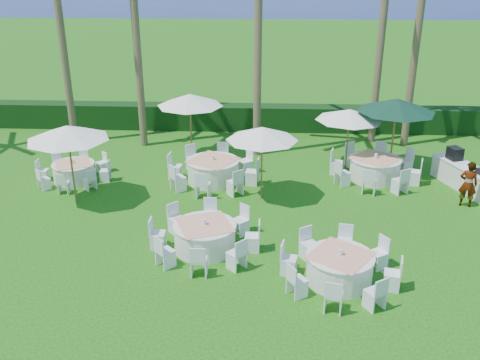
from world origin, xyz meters
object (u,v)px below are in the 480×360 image
at_px(buffet_table, 471,180).
at_px(umbrella_a, 67,133).
at_px(banquet_table_d, 74,171).
at_px(banquet_table_c, 339,267).
at_px(umbrella_c, 190,100).
at_px(umbrella_b, 262,134).
at_px(staff_person, 468,184).
at_px(banquet_table_b, 205,236).
at_px(banquet_table_e, 213,170).
at_px(banquet_table_f, 375,168).
at_px(umbrella_d, 350,115).
at_px(umbrella_green, 397,105).

bearing_deg(buffet_table, umbrella_a, -173.67).
distance_m(banquet_table_d, buffet_table, 14.70).
height_order(banquet_table_c, umbrella_c, umbrella_c).
bearing_deg(umbrella_a, umbrella_b, 5.52).
bearing_deg(banquet_table_d, staff_person, -6.12).
xyz_separation_m(banquet_table_b, umbrella_c, (-1.38, 7.38, 2.12)).
height_order(umbrella_a, staff_person, umbrella_a).
relative_size(banquet_table_e, banquet_table_f, 1.03).
bearing_deg(buffet_table, umbrella_d, 153.18).
height_order(banquet_table_c, banquet_table_d, banquet_table_c).
bearing_deg(umbrella_b, banquet_table_f, 25.05).
relative_size(umbrella_b, umbrella_green, 0.88).
height_order(banquet_table_d, staff_person, staff_person).
height_order(banquet_table_c, banquet_table_f, banquet_table_f).
bearing_deg(banquet_table_f, umbrella_b, -154.95).
bearing_deg(umbrella_d, umbrella_b, -137.67).
bearing_deg(banquet_table_d, umbrella_green, 7.43).
bearing_deg(umbrella_d, buffet_table, -26.82).
bearing_deg(umbrella_b, buffet_table, 7.02).
relative_size(umbrella_c, staff_person, 1.72).
xyz_separation_m(umbrella_d, umbrella_green, (1.71, -0.19, 0.45)).
xyz_separation_m(banquet_table_c, umbrella_d, (1.23, 8.12, 1.82)).
bearing_deg(banquet_table_e, banquet_table_d, -178.06).
height_order(banquet_table_d, umbrella_green, umbrella_green).
bearing_deg(buffet_table, banquet_table_e, 176.81).
height_order(banquet_table_c, umbrella_a, umbrella_a).
distance_m(banquet_table_b, umbrella_d, 8.49).
bearing_deg(banquet_table_e, umbrella_a, -155.69).
distance_m(banquet_table_e, umbrella_b, 3.05).
relative_size(banquet_table_e, umbrella_c, 1.24).
xyz_separation_m(banquet_table_d, buffet_table, (14.70, -0.34, 0.10)).
distance_m(umbrella_a, umbrella_b, 6.47).
distance_m(umbrella_b, buffet_table, 7.86).
xyz_separation_m(umbrella_a, umbrella_b, (6.44, 0.62, -0.13)).
bearing_deg(umbrella_d, staff_person, -42.15).
xyz_separation_m(umbrella_b, umbrella_d, (3.36, 3.06, -0.17)).
bearing_deg(banquet_table_b, umbrella_d, 53.40).
xyz_separation_m(banquet_table_c, banquet_table_e, (-3.97, 6.52, 0.04)).
bearing_deg(umbrella_b, banquet_table_b, -113.80).
height_order(banquet_table_d, umbrella_a, umbrella_a).
xyz_separation_m(umbrella_a, staff_person, (13.44, 0.38, -1.72)).
bearing_deg(umbrella_green, buffet_table, -37.86).
bearing_deg(staff_person, banquet_table_c, 61.89).
xyz_separation_m(banquet_table_f, buffet_table, (3.25, -1.08, 0.02)).
relative_size(banquet_table_b, umbrella_b, 1.21).
distance_m(umbrella_a, umbrella_d, 10.47).
bearing_deg(banquet_table_f, umbrella_green, 48.31).
distance_m(banquet_table_e, umbrella_d, 5.72).
bearing_deg(buffet_table, banquet_table_d, 178.66).
xyz_separation_m(banquet_table_d, banquet_table_f, (11.45, 0.74, 0.08)).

